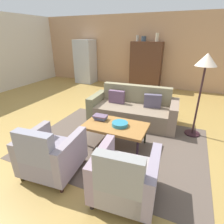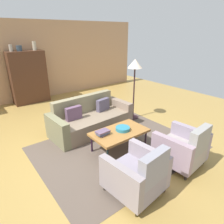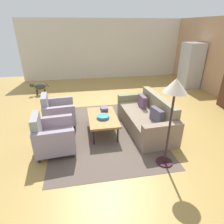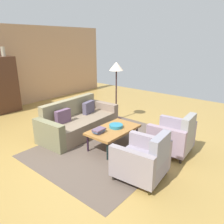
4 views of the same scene
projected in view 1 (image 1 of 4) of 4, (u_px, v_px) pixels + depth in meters
name	position (u px, v px, depth m)	size (l,w,h in m)	color
ground_plane	(109.00, 123.00, 4.47)	(11.79, 11.79, 0.00)	#A88542
wall_back	(149.00, 52.00, 7.22)	(9.83, 0.12, 2.80)	tan
area_rug	(116.00, 142.00, 3.66)	(3.40, 2.60, 0.01)	brown
couch	(133.00, 110.00, 4.50)	(2.15, 1.01, 0.86)	#806E59
coffee_table	(115.00, 127.00, 3.46)	(1.20, 0.70, 0.43)	black
armchair_left	(50.00, 155.00, 2.72)	(0.87, 0.87, 0.88)	#302A23
armchair_right	(124.00, 179.00, 2.28)	(0.86, 0.86, 0.88)	#2E2315
fruit_bowl	(120.00, 124.00, 3.40)	(0.31, 0.31, 0.07)	teal
book_stack	(100.00, 117.00, 3.64)	(0.28, 0.19, 0.09)	#5B5269
cabinet	(146.00, 66.00, 7.13)	(1.20, 0.51, 1.80)	#492B1B
vase_tall	(137.00, 38.00, 6.88)	(0.11, 0.11, 0.22)	#ADA28F
vase_round	(144.00, 39.00, 6.79)	(0.18, 0.18, 0.18)	#32404D
vase_small	(157.00, 37.00, 6.59)	(0.12, 0.12, 0.30)	#BCB094
refrigerator	(85.00, 62.00, 8.03)	(0.80, 0.73, 1.85)	#B7BABF
floor_lamp	(205.00, 68.00, 3.41)	(0.40, 0.40, 1.72)	black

